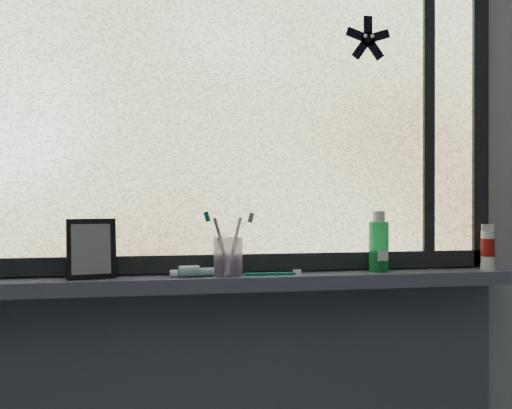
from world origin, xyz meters
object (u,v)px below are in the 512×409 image
at_px(mouthwash_bottle, 379,241).
at_px(vanity_mirror, 91,249).
at_px(toothbrush_cup, 228,257).
at_px(cream_tube, 488,245).

bearing_deg(mouthwash_bottle, vanity_mirror, -179.97).
relative_size(toothbrush_cup, cream_tube, 1.08).
xyz_separation_m(toothbrush_cup, mouthwash_bottle, (0.45, 0.01, 0.04)).
distance_m(vanity_mirror, cream_tube, 1.17).
distance_m(mouthwash_bottle, cream_tube, 0.35).
bearing_deg(cream_tube, toothbrush_cup, 179.79).
distance_m(toothbrush_cup, mouthwash_bottle, 0.45).
height_order(toothbrush_cup, cream_tube, cream_tube).
bearing_deg(mouthwash_bottle, toothbrush_cup, -179.14).
height_order(vanity_mirror, mouthwash_bottle, mouthwash_bottle).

